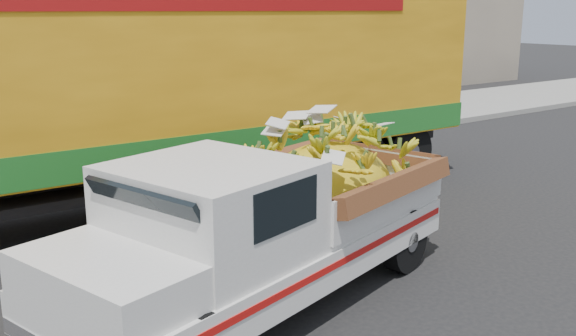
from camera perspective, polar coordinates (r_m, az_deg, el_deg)
ground at (r=7.79m, az=10.56°, el=-10.58°), size 100.00×100.00×0.00m
curb at (r=13.34m, az=-11.94°, el=0.09°), size 60.00×0.25×0.15m
sidewalk at (r=15.24m, az=-15.21°, el=1.60°), size 60.00×4.00×0.14m
building_right at (r=28.38m, az=6.76°, el=13.47°), size 14.00×6.00×6.00m
pickup_truck at (r=7.28m, az=-0.25°, el=-4.15°), size 5.30×3.08×1.75m
semi_trailer at (r=10.36m, az=-12.10°, el=7.66°), size 12.02×2.74×3.80m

